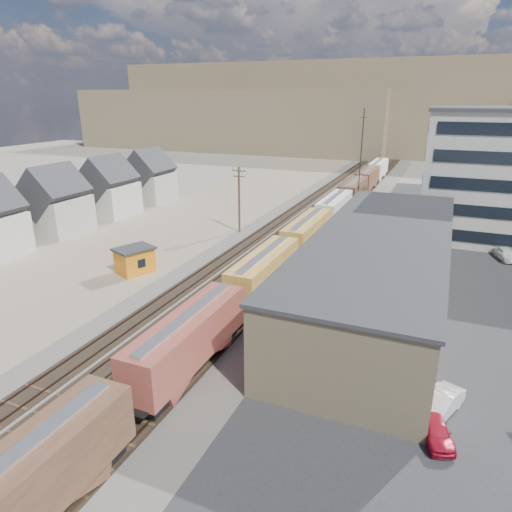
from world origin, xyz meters
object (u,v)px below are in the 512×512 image
at_px(freight_train, 322,219).
at_px(utility_pole_north, 239,198).
at_px(parked_car_white, 439,404).
at_px(parked_car_red, 435,430).
at_px(parked_car_blue, 468,224).
at_px(maintenance_shed, 135,260).

relative_size(freight_train, utility_pole_north, 11.97).
bearing_deg(freight_train, parked_car_white, -63.75).
distance_m(utility_pole_north, parked_car_red, 47.20).
distance_m(freight_train, parked_car_white, 40.17).
xyz_separation_m(utility_pole_north, parked_car_blue, (32.49, 15.84, -4.57)).
bearing_deg(freight_train, parked_car_blue, 33.67).
height_order(freight_train, parked_car_white, freight_train).
xyz_separation_m(maintenance_shed, parked_car_red, (34.14, -15.90, -0.94)).
xyz_separation_m(parked_car_red, parked_car_blue, (2.57, 52.05, 0.06)).
bearing_deg(parked_car_white, parked_car_red, -70.41).
height_order(freight_train, parked_car_blue, freight_train).
height_order(utility_pole_north, parked_car_blue, utility_pole_north).
bearing_deg(maintenance_shed, freight_train, 53.95).
relative_size(maintenance_shed, parked_car_blue, 1.00).
height_order(utility_pole_north, parked_car_white, utility_pole_north).
bearing_deg(parked_car_white, maintenance_shed, -178.96).
distance_m(parked_car_red, parked_car_white, 2.61).
height_order(utility_pole_north, maintenance_shed, utility_pole_north).
xyz_separation_m(freight_train, utility_pole_north, (-12.30, -2.39, 2.50)).
xyz_separation_m(freight_train, parked_car_white, (17.74, -35.99, -2.03)).
bearing_deg(parked_car_white, utility_pole_north, 154.04).
distance_m(utility_pole_north, parked_car_blue, 36.44).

